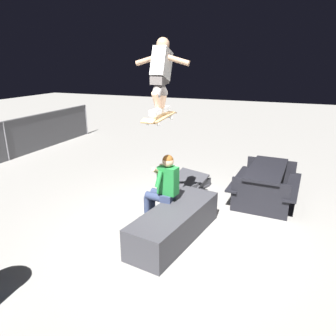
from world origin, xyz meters
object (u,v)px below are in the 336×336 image
object	(u,v)px
skateboard	(160,118)
picnic_table_back	(266,179)
skater_airborne	(161,72)
kicker_ramp	(184,185)
person_sitting_on_ledge	(163,186)
ledge_box_main	(175,223)

from	to	relation	value
skateboard	picnic_table_back	bearing A→B (deg)	-37.70
skater_airborne	skateboard	bearing A→B (deg)	-179.34
kicker_ramp	person_sitting_on_ledge	bearing A→B (deg)	-173.23
picnic_table_back	skater_airborne	bearing A→B (deg)	141.51
skater_airborne	picnic_table_back	bearing A→B (deg)	-38.49
person_sitting_on_ledge	skateboard	world-z (taller)	skateboard
picnic_table_back	kicker_ramp	bearing A→B (deg)	88.89
skateboard	skater_airborne	distance (m)	0.69
skater_airborne	kicker_ramp	xyz separation A→B (m)	(2.02, 0.27, -2.65)
skateboard	picnic_table_back	distance (m)	3.00
skateboard	kicker_ramp	world-z (taller)	skateboard
ledge_box_main	kicker_ramp	bearing A→B (deg)	14.78
person_sitting_on_ledge	picnic_table_back	xyz separation A→B (m)	(1.83, -1.62, -0.27)
skateboard	kicker_ramp	bearing A→B (deg)	7.44
kicker_ramp	picnic_table_back	world-z (taller)	picnic_table_back
ledge_box_main	person_sitting_on_ledge	world-z (taller)	person_sitting_on_ledge
ledge_box_main	skater_airborne	bearing A→B (deg)	61.14
ledge_box_main	person_sitting_on_ledge	bearing A→B (deg)	47.70
skateboard	picnic_table_back	size ratio (longest dim) A/B	0.58
ledge_box_main	kicker_ramp	distance (m)	2.27
kicker_ramp	ledge_box_main	bearing A→B (deg)	-165.22
person_sitting_on_ledge	picnic_table_back	bearing A→B (deg)	-41.65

